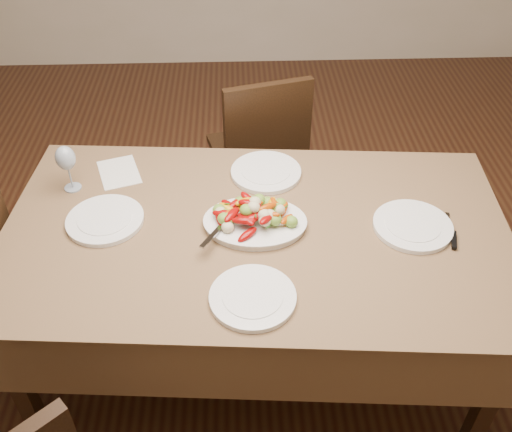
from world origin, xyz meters
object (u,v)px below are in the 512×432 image
(serving_platter, at_px, (255,224))
(plate_right, at_px, (413,226))
(plate_near, at_px, (253,297))
(plate_far, at_px, (266,172))
(plate_left, at_px, (105,220))
(wine_glass, at_px, (68,167))
(chair_far, at_px, (256,151))
(dining_table, at_px, (256,299))

(serving_platter, relative_size, plate_right, 1.27)
(serving_platter, height_order, plate_near, serving_platter)
(plate_near, bearing_deg, plate_right, 28.43)
(plate_far, bearing_deg, plate_left, -155.56)
(wine_glass, bearing_deg, chair_far, 41.41)
(plate_far, xyz_separation_m, plate_near, (-0.08, -0.67, 0.00))
(plate_far, bearing_deg, serving_platter, -100.01)
(serving_platter, relative_size, plate_left, 1.28)
(chair_far, relative_size, plate_right, 3.33)
(dining_table, xyz_separation_m, plate_near, (-0.02, -0.33, 0.39))
(chair_far, xyz_separation_m, plate_near, (-0.06, -1.26, 0.29))
(dining_table, height_order, plate_near, plate_near)
(dining_table, bearing_deg, plate_far, 80.95)
(dining_table, xyz_separation_m, plate_left, (-0.55, 0.06, 0.39))
(chair_far, xyz_separation_m, plate_right, (0.53, -0.94, 0.29))
(plate_left, bearing_deg, dining_table, -6.26)
(dining_table, bearing_deg, serving_platter, 101.11)
(plate_left, height_order, plate_near, same)
(chair_far, bearing_deg, serving_platter, 72.24)
(dining_table, height_order, serving_platter, serving_platter)
(serving_platter, xyz_separation_m, plate_left, (-0.55, 0.04, -0.00))
(serving_platter, distance_m, plate_far, 0.32)
(plate_right, distance_m, plate_near, 0.67)
(plate_near, bearing_deg, plate_far, 83.48)
(dining_table, xyz_separation_m, serving_platter, (-0.00, 0.02, 0.39))
(chair_far, distance_m, plate_near, 1.30)
(plate_right, xyz_separation_m, wine_glass, (-1.28, 0.29, 0.09))
(plate_near, height_order, wine_glass, wine_glass)
(serving_platter, height_order, wine_glass, wine_glass)
(dining_table, xyz_separation_m, wine_glass, (-0.71, 0.27, 0.48))
(dining_table, distance_m, chair_far, 0.93)
(plate_right, xyz_separation_m, plate_far, (-0.51, 0.35, 0.00))
(plate_right, relative_size, plate_near, 1.03)
(chair_far, height_order, serving_platter, chair_far)
(plate_far, bearing_deg, dining_table, -99.05)
(serving_platter, height_order, plate_right, serving_platter)
(plate_near, bearing_deg, chair_far, 87.42)
(dining_table, height_order, plate_right, plate_right)
(plate_far, height_order, plate_near, same)
(chair_far, height_order, plate_near, chair_far)
(chair_far, height_order, plate_left, chair_far)
(serving_platter, bearing_deg, wine_glass, 160.27)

